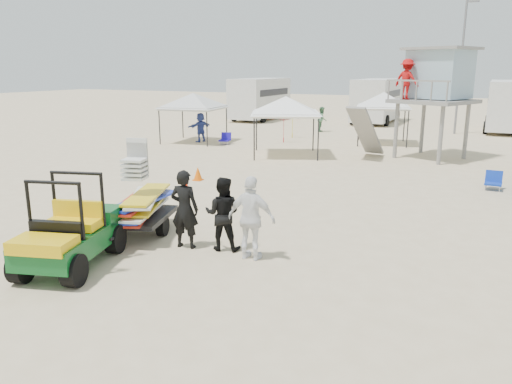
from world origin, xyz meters
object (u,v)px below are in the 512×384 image
at_px(man_left, 185,209).
at_px(lifeguard_tower, 434,78).
at_px(surf_trailer, 140,201).
at_px(utility_cart, 67,226).

distance_m(man_left, lifeguard_tower, 15.54).
xyz_separation_m(surf_trailer, man_left, (1.52, -0.30, 0.05)).
height_order(surf_trailer, lifeguard_tower, lifeguard_tower).
height_order(utility_cart, surf_trailer, surf_trailer).
bearing_deg(surf_trailer, man_left, -11.20).
bearing_deg(utility_cart, lifeguard_tower, 73.45).
xyz_separation_m(utility_cart, man_left, (1.52, 2.03, 0.03)).
height_order(utility_cart, lifeguard_tower, lifeguard_tower).
bearing_deg(utility_cart, man_left, 53.22).
distance_m(utility_cart, lifeguard_tower, 17.87).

